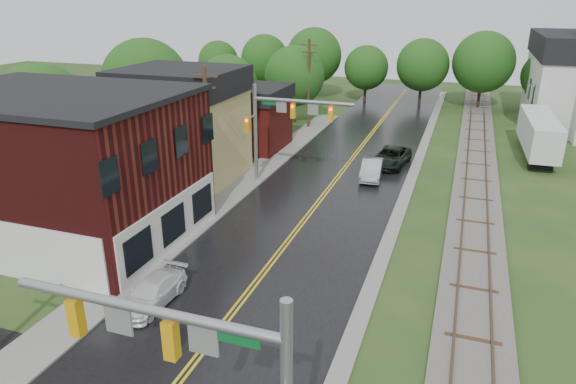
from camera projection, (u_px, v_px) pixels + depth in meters
The scene contains 19 objects.
main_road at pixel (339, 176), 39.53m from camera, with size 10.00×90.00×0.02m, color black.
curb_right at pixel (417, 164), 42.28m from camera, with size 0.80×70.00×0.12m, color gray.
sidewalk_left at pixel (238, 188), 37.04m from camera, with size 2.40×50.00×0.12m, color gray.
brick_building at pixel (59, 165), 28.67m from camera, with size 14.30×10.30×8.30m.
yellow_house at pixel (184, 136), 38.24m from camera, with size 8.00×7.00×6.40m, color tan.
darkred_building at pixel (245, 124), 46.22m from camera, with size 7.00×6.00×4.40m, color #3F0F0C.
railroad at pixel (476, 169), 40.82m from camera, with size 3.20×80.00×0.30m.
traffic_signal_near at pixel (201, 365), 12.01m from camera, with size 7.34×0.30×7.20m.
traffic_signal_far at pixel (283, 118), 36.17m from camera, with size 7.34×0.43×7.20m.
utility_pole_b at pixel (208, 134), 32.88m from camera, with size 1.80×0.28×9.00m.
utility_pole_c at pixel (309, 82), 52.26m from camera, with size 1.80×0.28×9.00m.
tree_left_a at pixel (44, 114), 36.66m from camera, with size 6.80×6.80×8.67m.
tree_left_b at pixel (147, 85), 44.64m from camera, with size 7.60×7.60×9.69m.
tree_left_c at pixel (229, 87), 50.89m from camera, with size 6.00×6.00×7.65m.
tree_left_e at pixel (296, 78), 54.53m from camera, with size 6.40×6.40×8.16m.
suv_dark at pixel (391, 157), 41.71m from camera, with size 2.40×5.20×1.44m, color black.
sedan_silver at pixel (372, 169), 38.83m from camera, with size 1.48×4.24×1.40m, color #AFB0B4.
pickup_white at pixel (152, 293), 23.00m from camera, with size 1.64×4.04×1.17m, color silver.
semi_trailer at pixel (539, 133), 43.59m from camera, with size 2.62×10.73×3.47m.
Camera 1 is at (8.62, -6.53, 13.08)m, focal length 32.00 mm.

